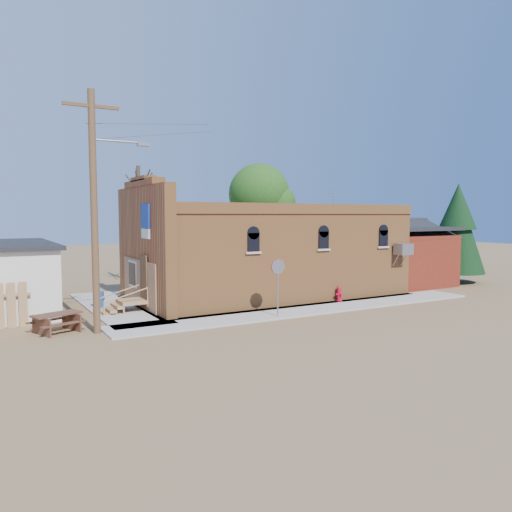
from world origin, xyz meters
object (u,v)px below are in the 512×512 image
brick_bar (264,254)px  trash_barrel (99,299)px  fire_hydrant (339,294)px  stop_sign (278,272)px  utility_pole (95,206)px  picnic_table (57,320)px

brick_bar → trash_barrel: brick_bar is taller
brick_bar → fire_hydrant: size_ratio=21.47×
fire_hydrant → trash_barrel: (-10.92, 4.42, -0.01)m
fire_hydrant → stop_sign: size_ratio=0.31×
utility_pole → trash_barrel: size_ratio=12.34×
fire_hydrant → trash_barrel: bearing=157.2°
fire_hydrant → stop_sign: (-4.69, -1.61, 1.54)m
utility_pole → trash_barrel: (1.11, 5.02, -4.33)m
brick_bar → utility_pole: size_ratio=1.82×
stop_sign → picnic_table: bearing=-168.2°
fire_hydrant → trash_barrel: size_ratio=1.05×
trash_barrel → picnic_table: size_ratio=0.35×
utility_pole → brick_bar: bearing=23.7°
fire_hydrant → trash_barrel: 11.78m
stop_sign → picnic_table: stop_sign is taller
trash_barrel → utility_pole: bearing=-102.5°
brick_bar → fire_hydrant: bearing=-58.7°
utility_pole → fire_hydrant: 12.80m
stop_sign → brick_bar: bearing=89.3°
utility_pole → trash_barrel: bearing=77.5°
fire_hydrant → picnic_table: bearing=178.1°
stop_sign → trash_barrel: (-6.23, 6.03, -1.55)m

